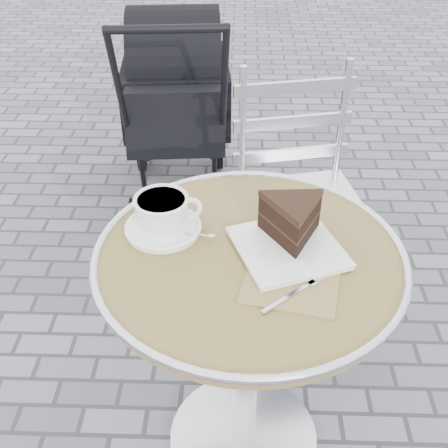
{
  "coord_description": "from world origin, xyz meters",
  "views": [
    {
      "loc": [
        -0.03,
        -0.99,
        1.54
      ],
      "look_at": [
        -0.06,
        0.05,
        0.78
      ],
      "focal_mm": 45.0,
      "sensor_mm": 36.0,
      "label": 1
    }
  ],
  "objects_px": {
    "bistro_chair": "(296,170)",
    "cafe_table": "(248,306)",
    "cappuccino_set": "(163,216)",
    "cake_plate_set": "(291,226)",
    "baby_stroller": "(177,107)"
  },
  "relations": [
    {
      "from": "cake_plate_set",
      "to": "bistro_chair",
      "type": "relative_size",
      "value": 0.41
    },
    {
      "from": "cappuccino_set",
      "to": "bistro_chair",
      "type": "height_order",
      "value": "bistro_chair"
    },
    {
      "from": "cake_plate_set",
      "to": "cappuccino_set",
      "type": "bearing_deg",
      "value": 150.28
    },
    {
      "from": "cafe_table",
      "to": "cappuccino_set",
      "type": "relative_size",
      "value": 3.55
    },
    {
      "from": "cafe_table",
      "to": "cake_plate_set",
      "type": "bearing_deg",
      "value": 20.85
    },
    {
      "from": "cappuccino_set",
      "to": "cafe_table",
      "type": "bearing_deg",
      "value": -39.66
    },
    {
      "from": "cake_plate_set",
      "to": "baby_stroller",
      "type": "bearing_deg",
      "value": 86.09
    },
    {
      "from": "cafe_table",
      "to": "bistro_chair",
      "type": "relative_size",
      "value": 0.81
    },
    {
      "from": "cafe_table",
      "to": "cappuccino_set",
      "type": "height_order",
      "value": "cappuccino_set"
    },
    {
      "from": "cappuccino_set",
      "to": "cake_plate_set",
      "type": "bearing_deg",
      "value": -26.62
    },
    {
      "from": "bistro_chair",
      "to": "cafe_table",
      "type": "bearing_deg",
      "value": -116.56
    },
    {
      "from": "cake_plate_set",
      "to": "cafe_table",
      "type": "bearing_deg",
      "value": -179.95
    },
    {
      "from": "cappuccino_set",
      "to": "cake_plate_set",
      "type": "relative_size",
      "value": 0.55
    },
    {
      "from": "cake_plate_set",
      "to": "baby_stroller",
      "type": "distance_m",
      "value": 1.46
    },
    {
      "from": "bistro_chair",
      "to": "cappuccino_set",
      "type": "bearing_deg",
      "value": -135.14
    }
  ]
}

